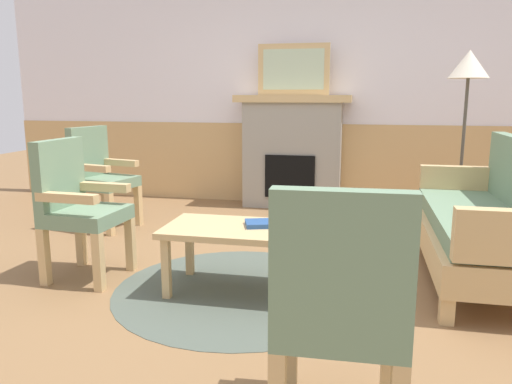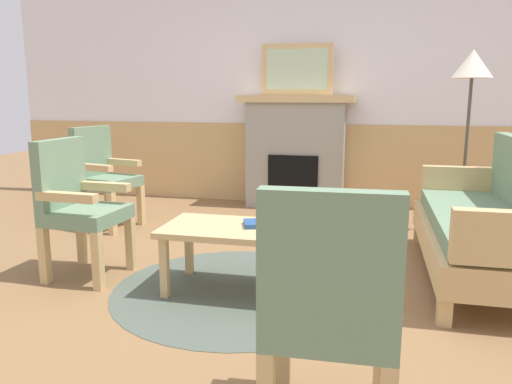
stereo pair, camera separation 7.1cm
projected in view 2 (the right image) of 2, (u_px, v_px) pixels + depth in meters
ground_plane at (245, 276)px, 3.58m from camera, size 14.00×14.00×0.00m
wall_back at (300, 92)px, 5.81m from camera, size 7.20×0.14×2.70m
fireplace at (296, 151)px, 5.70m from camera, size 1.30×0.44×1.28m
framed_picture at (297, 69)px, 5.52m from camera, size 0.80×0.04×0.56m
couch at (485, 224)px, 3.47m from camera, size 0.70×1.80×0.98m
coffee_table at (237, 234)px, 3.25m from camera, size 0.96×0.56×0.44m
round_rug at (237, 290)px, 3.32m from camera, size 1.66×1.66×0.01m
book_on_table at (260, 224)px, 3.25m from camera, size 0.26×0.23×0.03m
armchair_near_fireplace at (77, 202)px, 3.50m from camera, size 0.51×0.51×0.98m
armchair_by_window_left at (103, 172)px, 4.84m from camera, size 0.57×0.57×0.98m
armchair_front_left at (330, 303)px, 1.81m from camera, size 0.49×0.49×0.98m
floor_lamp_by_couch at (472, 76)px, 4.48m from camera, size 0.36×0.36×1.68m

